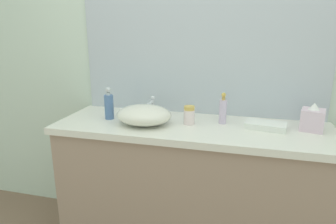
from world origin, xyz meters
TOP-DOWN VIEW (x-y plane):
  - bathroom_wall_rear at (0.00, 0.73)m, footprint 6.00×0.06m
  - vanity_counter at (-0.05, 0.41)m, footprint 1.72×0.57m
  - wall_mirror_panel at (-0.05, 0.69)m, footprint 1.67×0.01m
  - sink_basin at (-0.35, 0.35)m, footprint 0.35×0.29m
  - faucet at (-0.35, 0.51)m, footprint 0.03×0.13m
  - soap_dispenser at (0.13, 0.49)m, footprint 0.05×0.05m
  - lotion_bottle at (-0.07, 0.43)m, footprint 0.07×0.07m
  - perfume_bottle at (-0.61, 0.40)m, footprint 0.06×0.06m
  - tissue_box at (0.65, 0.49)m, footprint 0.16×0.16m
  - folded_hand_towel at (0.39, 0.46)m, footprint 0.26×0.17m

SIDE VIEW (x-z plane):
  - vanity_counter at x=-0.05m, z-range 0.00..0.90m
  - folded_hand_towel at x=0.39m, z-range 0.90..0.94m
  - lotion_bottle at x=-0.07m, z-range 0.90..1.02m
  - sink_basin at x=-0.35m, z-range 0.90..1.02m
  - tissue_box at x=0.65m, z-range 0.89..1.06m
  - faucet at x=-0.35m, z-range 0.92..1.06m
  - soap_dispenser at x=0.13m, z-range 0.89..1.09m
  - perfume_bottle at x=-0.61m, z-range 0.89..1.10m
  - bathroom_wall_rear at x=0.00m, z-range 0.00..2.60m
  - wall_mirror_panel at x=-0.05m, z-range 0.90..1.81m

